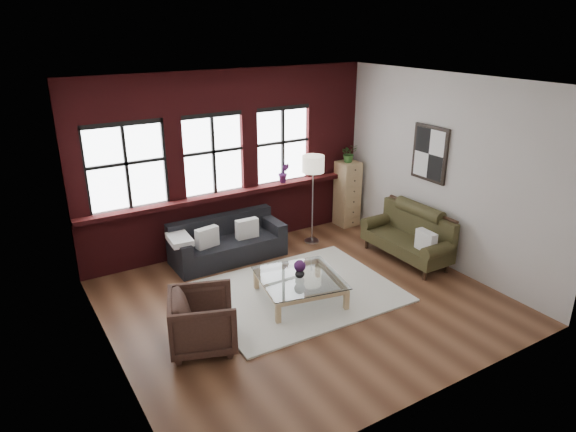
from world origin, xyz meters
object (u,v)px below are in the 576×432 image
coffee_table (300,289)px  drawer_chest (347,194)px  dark_sofa (228,240)px  vase (300,273)px  vintage_settee (406,236)px  floor_lamp (313,196)px  armchair (203,321)px

coffee_table → drawer_chest: (2.48, 2.08, 0.48)m
dark_sofa → vase: (0.31, -1.85, 0.10)m
vintage_settee → vase: size_ratio=11.26×
vintage_settee → drawer_chest: bearing=85.5°
vase → floor_lamp: floor_lamp is taller
armchair → dark_sofa: bearing=-12.3°
vintage_settee → floor_lamp: 1.84m
dark_sofa → vintage_settee: 3.11m
coffee_table → vase: vase is taller
vintage_settee → coffee_table: bearing=-175.0°
dark_sofa → vase: 1.87m
vintage_settee → coffee_table: vintage_settee is taller
dark_sofa → floor_lamp: floor_lamp is taller
armchair → floor_lamp: floor_lamp is taller
dark_sofa → floor_lamp: size_ratio=1.08×
coffee_table → armchair: bearing=-168.2°
vintage_settee → vase: vintage_settee is taller
vintage_settee → coffee_table: size_ratio=1.47×
drawer_chest → floor_lamp: size_ratio=0.72×
armchair → floor_lamp: (3.06, 2.06, 0.53)m
floor_lamp → armchair: bearing=-146.1°
vase → drawer_chest: (2.48, 2.08, 0.21)m
vintage_settee → drawer_chest: drawer_chest is taller
vintage_settee → floor_lamp: (-0.96, 1.50, 0.46)m
drawer_chest → coffee_table: bearing=-139.9°
coffee_table → dark_sofa: bearing=99.4°
armchair → drawer_chest: bearing=-39.8°
vase → drawer_chest: bearing=40.1°
dark_sofa → coffee_table: 1.88m
armchair → coffee_table: armchair is taller
floor_lamp → vintage_settee: bearing=-57.5°
armchair → drawer_chest: (4.17, 2.44, 0.28)m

